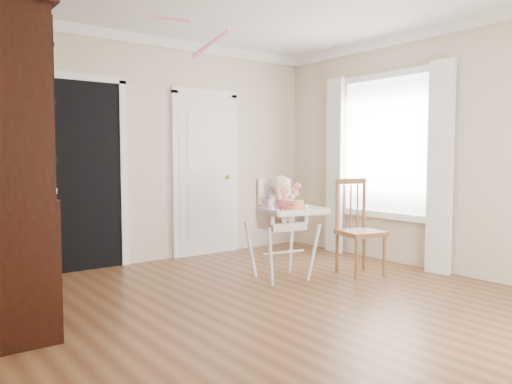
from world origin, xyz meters
TOP-DOWN VIEW (x-y plane):
  - floor at (0.00, 0.00)m, footprint 5.00×5.00m
  - wall_back at (0.00, 2.50)m, footprint 4.50×0.00m
  - wall_right at (2.25, 0.00)m, footprint 0.00×5.00m
  - doorway at (-0.90, 2.48)m, footprint 1.06×0.05m
  - closet_door at (0.70, 2.48)m, footprint 0.96×0.09m
  - window_right at (2.18, 0.80)m, footprint 0.13×1.84m
  - high_chair at (0.62, 0.85)m, footprint 0.72×0.85m
  - baby at (0.63, 0.87)m, footprint 0.31×0.27m
  - cake at (0.58, 0.60)m, footprint 0.22×0.22m
  - sippy_cup at (0.41, 0.78)m, footprint 0.08×0.08m
  - dining_chair at (1.45, 0.53)m, footprint 0.50×0.50m
  - streamer at (-0.69, 0.70)m, footprint 0.14×0.48m

SIDE VIEW (x-z plane):
  - floor at x=0.00m, z-range 0.00..0.00m
  - dining_chair at x=1.45m, z-range -0.03..0.99m
  - high_chair at x=0.62m, z-range 0.12..1.18m
  - cake at x=0.58m, z-range 0.74..0.84m
  - sippy_cup at x=0.41m, z-range 0.72..0.91m
  - baby at x=0.63m, z-range 0.57..1.07m
  - closet_door at x=0.70m, z-range -0.04..2.09m
  - doorway at x=-0.90m, z-range 0.00..2.22m
  - window_right at x=2.18m, z-range 0.14..2.44m
  - wall_back at x=0.00m, z-range -0.90..3.60m
  - wall_right at x=2.25m, z-range -1.15..3.85m
  - streamer at x=-0.69m, z-range 2.33..2.48m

